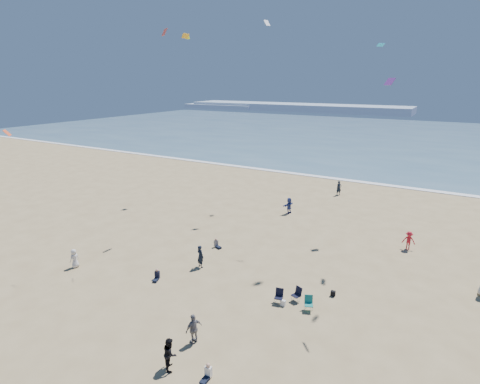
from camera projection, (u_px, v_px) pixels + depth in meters
The scene contains 10 objects.
ocean at pixel (402, 138), 96.27m from camera, with size 220.00×100.00×0.06m, color #476B84.
surf_line at pixel (354, 181), 54.75m from camera, with size 220.00×1.20×0.08m, color white.
headland_far at pixel (294, 107), 186.83m from camera, with size 110.00×20.00×3.20m, color #7A8EA8.
headland_near at pixel (222, 106), 202.01m from camera, with size 40.00×14.00×2.00m, color #7A8EA8.
standing_flyers at pixel (306, 294), 24.18m from camera, with size 31.61×46.03×1.90m.
seated_group at pixel (222, 329), 21.49m from camera, with size 19.11×20.57×0.84m.
chair_cluster at pixel (294, 298), 24.39m from camera, with size 2.75×1.54×1.00m.
white_tote at pixel (283, 303), 24.43m from camera, with size 0.35×0.20×0.40m, color white.
black_backpack at pixel (333, 294), 25.53m from camera, with size 0.30×0.22×0.38m, color black.
kites_aloft at pixel (423, 51), 19.07m from camera, with size 44.12×41.15×27.52m.
Camera 1 is at (11.94, -9.23, 14.12)m, focal length 28.00 mm.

